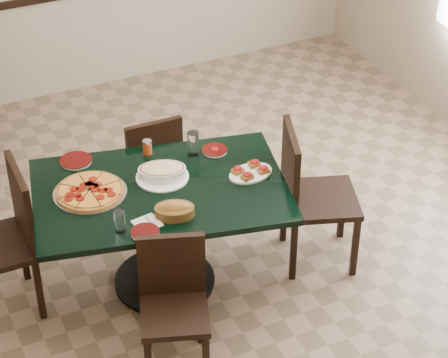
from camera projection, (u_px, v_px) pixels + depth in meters
name	position (u px, v px, depth m)	size (l,w,h in m)	color
floor	(221.00, 267.00, 5.81)	(5.50, 5.50, 0.00)	#86684D
main_table	(161.00, 212.00, 5.36)	(1.70, 1.28, 0.75)	black
chair_far	(151.00, 162.00, 5.99)	(0.40, 0.40, 0.85)	black
chair_near	(173.00, 297.00, 4.91)	(0.48, 0.48, 0.82)	black
chair_right	(307.00, 190.00, 5.57)	(0.59, 0.59, 0.99)	black
chair_left	(6.00, 233.00, 5.22)	(0.46, 0.46, 0.98)	black
pepperoni_pizza	(90.00, 191.00, 5.21)	(0.44, 0.44, 0.04)	silver
lasagna_casserole	(162.00, 172.00, 5.32)	(0.34, 0.33, 0.09)	white
bread_basket	(174.00, 210.00, 5.02)	(0.27, 0.23, 0.10)	brown
bruschetta_platter	(250.00, 171.00, 5.37)	(0.31, 0.24, 0.05)	white
side_plate_near	(145.00, 232.00, 4.90)	(0.17, 0.17, 0.02)	white
side_plate_far_r	(215.00, 150.00, 5.59)	(0.17, 0.17, 0.03)	white
side_plate_far_l	(76.00, 161.00, 5.49)	(0.21, 0.21, 0.02)	white
napkin_setting	(148.00, 223.00, 4.98)	(0.16, 0.16, 0.01)	silver
water_glass_a	(193.00, 144.00, 5.52)	(0.08, 0.08, 0.16)	white
water_glass_b	(120.00, 222.00, 4.88)	(0.06, 0.06, 0.14)	white
pepper_shaker	(147.00, 147.00, 5.54)	(0.06, 0.06, 0.10)	#B43713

